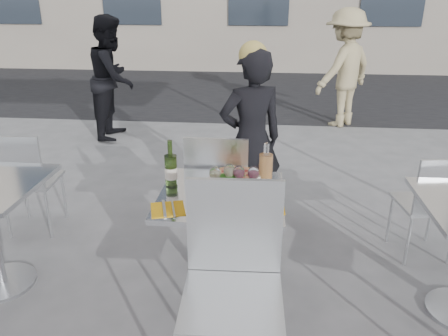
# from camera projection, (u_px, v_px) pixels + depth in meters

# --- Properties ---
(ground) EXTENTS (80.00, 80.00, 0.00)m
(ground) POSITION_uv_depth(u_px,v_px,m) (222.00, 298.00, 2.83)
(ground) COLOR #5F5F61
(street_asphalt) EXTENTS (24.00, 5.00, 0.00)m
(street_asphalt) POSITION_uv_depth(u_px,v_px,m) (254.00, 89.00, 8.83)
(street_asphalt) COLOR black
(street_asphalt) RESTS_ON ground
(main_table) EXTENTS (0.72, 0.72, 0.75)m
(main_table) POSITION_uv_depth(u_px,v_px,m) (222.00, 225.00, 2.63)
(main_table) COLOR #B7BABF
(main_table) RESTS_ON ground
(chair_far) EXTENTS (0.43, 0.45, 0.95)m
(chair_far) POSITION_uv_depth(u_px,v_px,m) (218.00, 185.00, 3.11)
(chair_far) COLOR silver
(chair_far) RESTS_ON ground
(chair_near) EXTENTS (0.49, 0.50, 1.03)m
(chair_near) POSITION_uv_depth(u_px,v_px,m) (233.00, 270.00, 2.08)
(chair_near) COLOR silver
(chair_near) RESTS_ON ground
(side_chair_lfar) EXTENTS (0.42, 0.43, 0.87)m
(side_chair_lfar) POSITION_uv_depth(u_px,v_px,m) (25.00, 175.00, 3.41)
(side_chair_lfar) COLOR silver
(side_chair_lfar) RESTS_ON ground
(side_chair_rfar) EXTENTS (0.43, 0.44, 0.83)m
(side_chair_rfar) POSITION_uv_depth(u_px,v_px,m) (432.00, 199.00, 3.06)
(side_chair_rfar) COLOR silver
(side_chair_rfar) RESTS_ON ground
(woman_diner) EXTENTS (0.63, 0.53, 1.46)m
(woman_diner) POSITION_uv_depth(u_px,v_px,m) (251.00, 140.00, 3.52)
(woman_diner) COLOR black
(woman_diner) RESTS_ON ground
(pedestrian_a) EXTENTS (0.63, 0.79, 1.59)m
(pedestrian_a) POSITION_uv_depth(u_px,v_px,m) (113.00, 78.00, 5.71)
(pedestrian_a) COLOR black
(pedestrian_a) RESTS_ON ground
(pedestrian_b) EXTENTS (1.18, 1.19, 1.65)m
(pedestrian_b) POSITION_uv_depth(u_px,v_px,m) (344.00, 69.00, 6.21)
(pedestrian_b) COLOR tan
(pedestrian_b) RESTS_ON ground
(pizza_near) EXTENTS (0.34, 0.34, 0.02)m
(pizza_near) POSITION_uv_depth(u_px,v_px,m) (220.00, 207.00, 2.37)
(pizza_near) COLOR tan
(pizza_near) RESTS_ON main_table
(pizza_far) EXTENTS (0.35, 0.35, 0.03)m
(pizza_far) POSITION_uv_depth(u_px,v_px,m) (236.00, 177.00, 2.74)
(pizza_far) COLOR white
(pizza_far) RESTS_ON main_table
(salad_plate) EXTENTS (0.22, 0.22, 0.09)m
(salad_plate) POSITION_uv_depth(u_px,v_px,m) (226.00, 182.00, 2.61)
(salad_plate) COLOR white
(salad_plate) RESTS_ON main_table
(wine_bottle) EXTENTS (0.07, 0.08, 0.29)m
(wine_bottle) POSITION_uv_depth(u_px,v_px,m) (171.00, 169.00, 2.60)
(wine_bottle) COLOR #3B5A21
(wine_bottle) RESTS_ON main_table
(carafe) EXTENTS (0.08, 0.08, 0.29)m
(carafe) POSITION_uv_depth(u_px,v_px,m) (266.00, 171.00, 2.56)
(carafe) COLOR tan
(carafe) RESTS_ON main_table
(sugar_shaker) EXTENTS (0.06, 0.06, 0.11)m
(sugar_shaker) POSITION_uv_depth(u_px,v_px,m) (256.00, 181.00, 2.58)
(sugar_shaker) COLOR white
(sugar_shaker) RESTS_ON main_table
(wineglass_white_a) EXTENTS (0.07, 0.07, 0.16)m
(wineglass_white_a) POSITION_uv_depth(u_px,v_px,m) (215.00, 174.00, 2.54)
(wineglass_white_a) COLOR white
(wineglass_white_a) RESTS_ON main_table
(wineglass_white_b) EXTENTS (0.07, 0.07, 0.16)m
(wineglass_white_b) POSITION_uv_depth(u_px,v_px,m) (229.00, 172.00, 2.58)
(wineglass_white_b) COLOR white
(wineglass_white_b) RESTS_ON main_table
(wineglass_red_a) EXTENTS (0.07, 0.07, 0.16)m
(wineglass_red_a) POSITION_uv_depth(u_px,v_px,m) (239.00, 173.00, 2.55)
(wineglass_red_a) COLOR white
(wineglass_red_a) RESTS_ON main_table
(wineglass_red_b) EXTENTS (0.07, 0.07, 0.16)m
(wineglass_red_b) POSITION_uv_depth(u_px,v_px,m) (253.00, 174.00, 2.54)
(wineglass_red_b) COLOR white
(wineglass_red_b) RESTS_ON main_table
(napkin_left) EXTENTS (0.22, 0.22, 0.01)m
(napkin_left) POSITION_uv_depth(u_px,v_px,m) (168.00, 209.00, 2.36)
(napkin_left) COLOR gold
(napkin_left) RESTS_ON main_table
(napkin_right) EXTENTS (0.19, 0.20, 0.01)m
(napkin_right) POSITION_uv_depth(u_px,v_px,m) (268.00, 206.00, 2.39)
(napkin_right) COLOR gold
(napkin_right) RESTS_ON main_table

